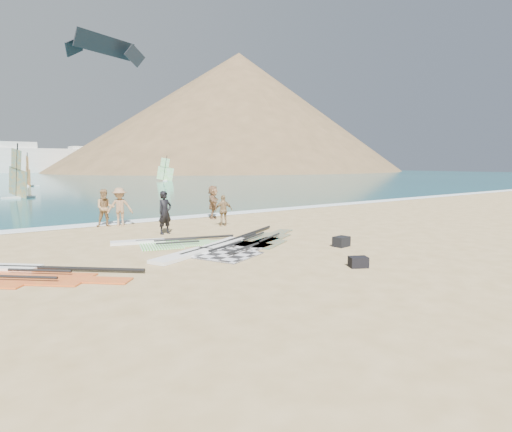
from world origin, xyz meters
TOP-DOWN VIEW (x-y plane):
  - ground at (0.00, 0.00)m, footprint 300.00×300.00m
  - surf_line at (0.00, 12.30)m, footprint 300.00×1.20m
  - headland_main at (85.00, 130.00)m, footprint 143.00×143.00m
  - headland_minor at (120.00, 140.00)m, footprint 70.00×70.00m
  - rig_grey at (-2.40, 2.69)m, footprint 6.36×4.00m
  - rig_green at (-3.23, 5.33)m, footprint 4.94×2.72m
  - rig_orange at (-0.24, 3.81)m, footprint 5.95×4.12m
  - rig_red at (-8.48, 3.27)m, footprint 4.67×4.91m
  - gear_bag_near at (2.09, 0.76)m, footprint 0.67×0.52m
  - gear_bag_far at (0.00, -1.85)m, footprint 0.68×0.61m
  - person_wetsuit at (-2.17, 7.58)m, footprint 0.81×0.64m
  - beachgoer_left at (-3.65, 11.50)m, footprint 1.07×0.92m
  - beachgoer_mid at (-2.96, 11.33)m, footprint 1.46×1.17m
  - beachgoer_back at (1.29, 8.08)m, footprint 1.01×0.62m
  - beachgoer_right at (2.42, 11.03)m, footprint 1.45×1.81m
  - windsurfer_left at (-4.70, 33.54)m, footprint 2.87×3.20m
  - windsurfer_centre at (-0.63, 55.36)m, footprint 2.59×3.15m
  - windsurfer_right at (21.89, 60.48)m, footprint 2.78×2.58m
  - kitesurf_kite at (5.78, 40.05)m, footprint 8.75×4.22m

SIDE VIEW (x-z plane):
  - ground at x=0.00m, z-range 0.00..0.00m
  - surf_line at x=0.00m, z-range -0.02..0.02m
  - headland_main at x=85.00m, z-range -22.50..22.50m
  - headland_minor at x=120.00m, z-range -14.00..14.00m
  - rig_green at x=-3.23m, z-range -0.05..0.15m
  - rig_red at x=-8.48m, z-range -0.05..0.15m
  - rig_orange at x=-0.24m, z-range -0.05..0.15m
  - rig_grey at x=-2.40m, z-range -0.05..0.15m
  - gear_bag_far at x=0.00m, z-range 0.00..0.33m
  - gear_bag_near at x=2.09m, z-range 0.00..0.39m
  - beachgoer_back at x=1.29m, z-range 0.00..1.60m
  - beachgoer_left at x=-3.65m, z-range 0.00..1.91m
  - beachgoer_right at x=2.42m, z-range 0.00..1.93m
  - person_wetsuit at x=-2.17m, z-range 0.00..1.97m
  - beachgoer_mid at x=-2.96m, z-range 0.00..1.98m
  - windsurfer_right at x=21.89m, z-range -0.98..3.64m
  - windsurfer_centre at x=-0.63m, z-range -1.00..3.70m
  - windsurfer_left at x=-4.70m, z-range -1.10..3.94m
  - kitesurf_kite at x=5.78m, z-range 14.80..17.66m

